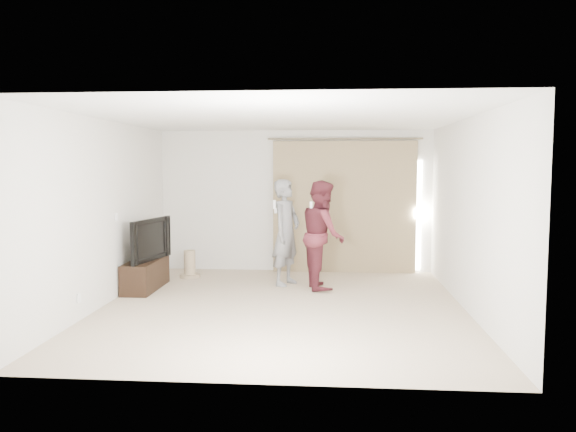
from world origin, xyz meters
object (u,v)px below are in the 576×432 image
object	(u,v)px
tv_console	(146,275)
person_man	(286,232)
person_woman	(323,234)
tv	(145,239)

from	to	relation	value
tv_console	person_man	xyz separation A→B (m)	(2.20, 0.51, 0.64)
tv_console	person_woman	distance (m)	2.88
tv_console	person_woman	xyz separation A→B (m)	(2.80, 0.30, 0.63)
person_man	tv_console	bearing A→B (deg)	-166.94
tv_console	person_man	world-z (taller)	person_man
tv_console	tv	size ratio (longest dim) A/B	1.05
tv	person_man	size ratio (longest dim) A/B	0.66
tv_console	person_man	distance (m)	2.34
tv	person_woman	size ratio (longest dim) A/B	0.67
tv	person_woman	world-z (taller)	person_woman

